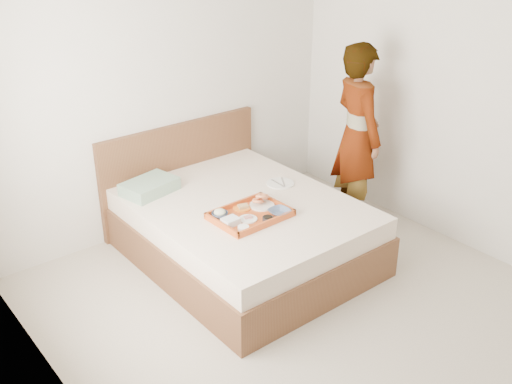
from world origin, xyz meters
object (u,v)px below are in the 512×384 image
(dinner_plate, at_px, (280,183))
(bed, at_px, (244,231))
(tray, at_px, (250,214))
(person, at_px, (357,136))

(dinner_plate, bearing_deg, bed, -169.58)
(bed, bearing_deg, tray, -116.35)
(bed, distance_m, person, 1.38)
(bed, height_order, person, person)
(tray, bearing_deg, dinner_plate, 27.09)
(bed, bearing_deg, person, -3.54)
(tray, xyz_separation_m, dinner_plate, (0.59, 0.32, -0.02))
(tray, relative_size, dinner_plate, 2.41)
(dinner_plate, height_order, person, person)
(bed, xyz_separation_m, tray, (-0.12, -0.23, 0.29))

